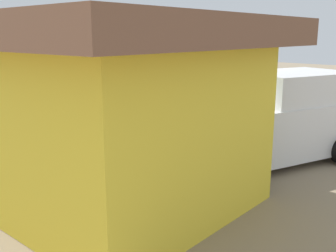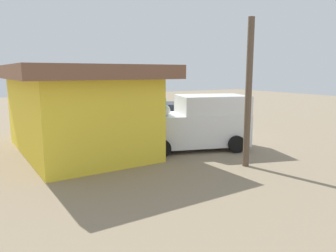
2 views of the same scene
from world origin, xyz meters
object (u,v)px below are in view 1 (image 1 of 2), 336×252
object	(u,v)px
delivery_van	(273,118)
customer_bending	(197,143)
parked_sedan	(160,102)
unloaded_banana_pile	(140,175)
storefront_bar	(73,102)
paint_bucket	(116,140)
vendor_standing	(148,121)

from	to	relation	value
delivery_van	customer_bending	xyz separation A→B (m)	(0.30, 2.40, -0.17)
parked_sedan	unloaded_banana_pile	bearing A→B (deg)	131.54
customer_bending	unloaded_banana_pile	xyz separation A→B (m)	(0.71, 0.88, -0.62)
parked_sedan	unloaded_banana_pile	distance (m)	6.28
delivery_van	parked_sedan	world-z (taller)	delivery_van
storefront_bar	paint_bucket	bearing A→B (deg)	-55.38
storefront_bar	customer_bending	distance (m)	2.53
storefront_bar	delivery_van	bearing A→B (deg)	-115.87
parked_sedan	unloaded_banana_pile	world-z (taller)	parked_sedan
parked_sedan	paint_bucket	distance (m)	3.71
delivery_van	vendor_standing	xyz separation A→B (m)	(1.93, 2.19, -0.02)
vendor_standing	delivery_van	bearing A→B (deg)	-131.39
parked_sedan	vendor_standing	distance (m)	4.85
vendor_standing	paint_bucket	size ratio (longest dim) A/B	4.58
vendor_standing	paint_bucket	bearing A→B (deg)	-10.88
delivery_van	unloaded_banana_pile	size ratio (longest dim) A/B	5.12
storefront_bar	delivery_van	size ratio (longest dim) A/B	1.59
delivery_van	paint_bucket	distance (m)	4.07
vendor_standing	paint_bucket	distance (m)	1.80
customer_bending	unloaded_banana_pile	distance (m)	1.29
vendor_standing	parked_sedan	bearing A→B (deg)	-48.09
unloaded_banana_pile	parked_sedan	bearing A→B (deg)	-48.46
storefront_bar	unloaded_banana_pile	world-z (taller)	storefront_bar
parked_sedan	customer_bending	distance (m)	6.18
unloaded_banana_pile	paint_bucket	size ratio (longest dim) A/B	2.48
unloaded_banana_pile	storefront_bar	bearing A→B (deg)	39.61
delivery_van	customer_bending	bearing A→B (deg)	82.95
storefront_bar	paint_bucket	distance (m)	3.06
parked_sedan	paint_bucket	world-z (taller)	parked_sedan
storefront_bar	paint_bucket	xyz separation A→B (m)	(1.52, -2.21, -1.48)
parked_sedan	vendor_standing	size ratio (longest dim) A/B	2.60
paint_bucket	vendor_standing	bearing A→B (deg)	169.12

